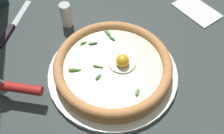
{
  "coord_description": "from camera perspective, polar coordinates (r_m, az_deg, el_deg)",
  "views": [
    {
      "loc": [
        0.19,
        -0.32,
        0.51
      ],
      "look_at": [
        0.02,
        -0.0,
        0.03
      ],
      "focal_mm": 38.68,
      "sensor_mm": 36.0,
      "label": 1
    }
  ],
  "objects": [
    {
      "name": "pizza_plate",
      "position": [
        0.62,
        0.0,
        -1.44
      ],
      "size": [
        0.33,
        0.33,
        0.01
      ],
      "primitive_type": "cylinder",
      "color": "white",
      "rests_on": "ground"
    },
    {
      "name": "pepper_shaker",
      "position": [
        0.73,
        -10.78,
        11.98
      ],
      "size": [
        0.03,
        0.03,
        0.07
      ],
      "primitive_type": "cylinder",
      "color": "silver",
      "rests_on": "ground"
    },
    {
      "name": "ground_plane",
      "position": [
        0.64,
        -1.39,
        -1.55
      ],
      "size": [
        2.4,
        2.4,
        0.03
      ],
      "primitive_type": "cube",
      "color": "#353E3F",
      "rests_on": "ground"
    },
    {
      "name": "folded_napkin",
      "position": [
        0.83,
        19.41,
        12.67
      ],
      "size": [
        0.17,
        0.14,
        0.01
      ],
      "primitive_type": "cube",
      "rotation": [
        0.0,
        0.0,
        5.84
      ],
      "color": "white",
      "rests_on": "ground"
    },
    {
      "name": "pizza",
      "position": [
        0.59,
        0.03,
        0.0
      ],
      "size": [
        0.29,
        0.29,
        0.06
      ],
      "color": "tan",
      "rests_on": "pizza_plate"
    },
    {
      "name": "table_knife",
      "position": [
        0.78,
        -22.88,
        8.28
      ],
      "size": [
        0.08,
        0.21,
        0.01
      ],
      "color": "silver",
      "rests_on": "ground"
    },
    {
      "name": "pizza_cutter",
      "position": [
        0.59,
        -23.13,
        -4.28
      ],
      "size": [
        0.17,
        0.07,
        0.09
      ],
      "color": "silver",
      "rests_on": "ground"
    }
  ]
}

